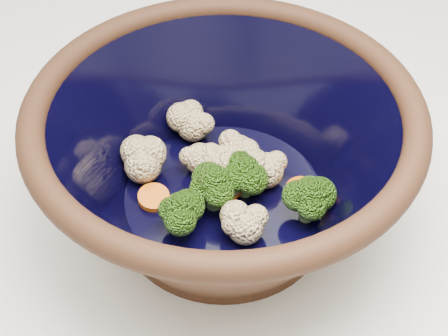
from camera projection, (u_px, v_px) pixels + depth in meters
name	position (u px, v px, depth m)	size (l,w,h in m)	color
mixing_bowl	(224.00, 157.00, 0.53)	(0.37, 0.37, 0.14)	black
vegetable_pile	(225.00, 177.00, 0.55)	(0.15, 0.18, 0.05)	#608442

